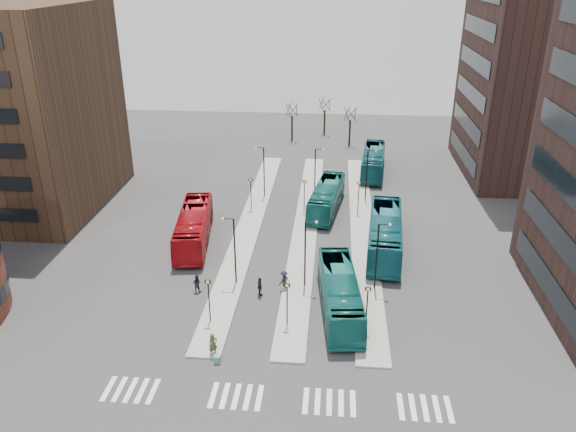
# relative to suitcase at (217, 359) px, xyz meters

# --- Properties ---
(island_left) EXTENTS (2.50, 45.00, 0.15)m
(island_left) POSITION_rel_suitcase_xyz_m (-1.12, 22.79, -0.21)
(island_left) COLOR gray
(island_left) RESTS_ON ground
(island_mid) EXTENTS (2.50, 45.00, 0.15)m
(island_mid) POSITION_rel_suitcase_xyz_m (4.88, 22.79, -0.21)
(island_mid) COLOR gray
(island_mid) RESTS_ON ground
(island_right) EXTENTS (2.50, 45.00, 0.15)m
(island_right) POSITION_rel_suitcase_xyz_m (10.88, 22.79, -0.21)
(island_right) COLOR gray
(island_right) RESTS_ON ground
(suitcase) EXTENTS (0.47, 0.38, 0.57)m
(suitcase) POSITION_rel_suitcase_xyz_m (0.00, 0.00, 0.00)
(suitcase) COLOR #1B3C99
(suitcase) RESTS_ON ground
(red_bus) EXTENTS (4.34, 12.30, 3.35)m
(red_bus) POSITION_rel_suitcase_xyz_m (-6.03, 18.34, 1.39)
(red_bus) COLOR #A60C14
(red_bus) RESTS_ON ground
(teal_bus_a) EXTENTS (3.91, 11.79, 3.22)m
(teal_bus_a) POSITION_rel_suitcase_xyz_m (8.45, 7.25, 1.32)
(teal_bus_a) COLOR #13625E
(teal_bus_a) RESTS_ON ground
(teal_bus_b) EXTENTS (4.20, 11.40, 3.10)m
(teal_bus_b) POSITION_rel_suitcase_xyz_m (6.94, 27.41, 1.26)
(teal_bus_b) COLOR #13605C
(teal_bus_b) RESTS_ON ground
(teal_bus_c) EXTENTS (4.08, 13.09, 3.59)m
(teal_bus_c) POSITION_rel_suitcase_xyz_m (12.78, 18.09, 1.51)
(teal_bus_c) COLOR #166572
(teal_bus_c) RESTS_ON ground
(teal_bus_d) EXTENTS (3.85, 11.92, 3.26)m
(teal_bus_d) POSITION_rel_suitcase_xyz_m (12.85, 40.50, 1.34)
(teal_bus_d) COLOR #12535D
(teal_bus_d) RESTS_ON ground
(traveller) EXTENTS (0.78, 0.74, 1.80)m
(traveller) POSITION_rel_suitcase_xyz_m (-0.44, 0.83, 0.61)
(traveller) COLOR #46482B
(traveller) RESTS_ON ground
(commuter_a) EXTENTS (0.88, 0.75, 1.59)m
(commuter_a) POSITION_rel_suitcase_xyz_m (-3.59, 9.14, 0.51)
(commuter_a) COLOR black
(commuter_a) RESTS_ON ground
(commuter_b) EXTENTS (0.74, 1.08, 1.71)m
(commuter_b) POSITION_rel_suitcase_xyz_m (1.83, 8.92, 0.57)
(commuter_b) COLOR black
(commuter_b) RESTS_ON ground
(commuter_c) EXTENTS (1.22, 1.30, 1.76)m
(commuter_c) POSITION_rel_suitcase_xyz_m (3.75, 10.13, 0.59)
(commuter_c) COLOR black
(commuter_c) RESTS_ON ground
(crosswalk_stripes) EXTENTS (22.35, 2.40, 0.01)m
(crosswalk_stripes) POSITION_rel_suitcase_xyz_m (4.63, -3.21, -0.28)
(crosswalk_stripes) COLOR silver
(crosswalk_stripes) RESTS_ON ground
(tower_far) EXTENTS (20.12, 20.00, 30.00)m
(tower_far) POSITION_rel_suitcase_xyz_m (34.85, 42.79, 14.71)
(tower_far) COLOR #32201C
(tower_far) RESTS_ON ground
(sign_poles) EXTENTS (12.45, 22.12, 3.65)m
(sign_poles) POSITION_rel_suitcase_xyz_m (4.48, 15.79, 2.12)
(sign_poles) COLOR black
(sign_poles) RESTS_ON ground
(lamp_posts) EXTENTS (14.04, 20.24, 6.12)m
(lamp_posts) POSITION_rel_suitcase_xyz_m (5.51, 20.79, 3.29)
(lamp_posts) COLOR black
(lamp_posts) RESTS_ON ground
(bare_trees) EXTENTS (10.97, 8.14, 5.90)m
(bare_trees) POSITION_rel_suitcase_xyz_m (5.54, 55.46, 2.44)
(bare_trees) COLOR black
(bare_trees) RESTS_ON ground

